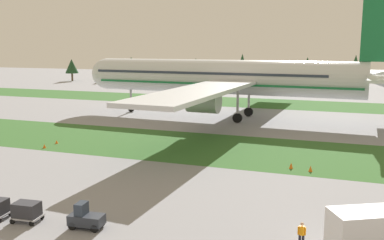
# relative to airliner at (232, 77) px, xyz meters

# --- Properties ---
(grass_strip_near) EXTENTS (320.00, 17.69, 0.01)m
(grass_strip_near) POSITION_rel_airliner_xyz_m (3.27, -23.60, -7.79)
(grass_strip_near) COLOR #336028
(grass_strip_near) RESTS_ON ground
(grass_strip_far) EXTENTS (320.00, 17.69, 0.01)m
(grass_strip_far) POSITION_rel_airliner_xyz_m (3.27, 23.77, -7.79)
(grass_strip_far) COLOR #336028
(grass_strip_far) RESTS_ON ground
(airliner) EXTENTS (60.69, 74.66, 21.74)m
(airliner) POSITION_rel_airliner_xyz_m (0.00, 0.00, 0.00)
(airliner) COLOR silver
(airliner) RESTS_ON ground
(baggage_tug) EXTENTS (2.72, 1.55, 1.97)m
(baggage_tug) POSITION_rel_airliner_xyz_m (1.91, -51.29, -6.98)
(baggage_tug) COLOR #2D333D
(baggage_tug) RESTS_ON ground
(cargo_dolly_lead) EXTENTS (2.34, 1.71, 1.55)m
(cargo_dolly_lead) POSITION_rel_airliner_xyz_m (-3.09, -51.79, -6.87)
(cargo_dolly_lead) COLOR #A3A3A8
(cargo_dolly_lead) RESTS_ON ground
(catering_truck) EXTENTS (7.21, 5.33, 3.58)m
(catering_truck) POSITION_rel_airliner_xyz_m (22.25, -49.78, -5.84)
(catering_truck) COLOR silver
(catering_truck) RESTS_ON ground
(ground_crew_loader) EXTENTS (0.56, 0.36, 1.74)m
(ground_crew_loader) POSITION_rel_airliner_xyz_m (17.46, -48.93, -6.84)
(ground_crew_loader) COLOR black
(ground_crew_loader) RESTS_ON ground
(taxiway_marker_0) EXTENTS (0.44, 0.44, 0.46)m
(taxiway_marker_0) POSITION_rel_airliner_xyz_m (-17.89, -28.42, -7.56)
(taxiway_marker_0) COLOR orange
(taxiway_marker_0) RESTS_ON ground
(taxiway_marker_1) EXTENTS (0.44, 0.44, 0.69)m
(taxiway_marker_1) POSITION_rel_airliner_xyz_m (14.55, -30.00, -7.45)
(taxiway_marker_1) COLOR orange
(taxiway_marker_1) RESTS_ON ground
(taxiway_marker_2) EXTENTS (0.44, 0.44, 0.65)m
(taxiway_marker_2) POSITION_rel_airliner_xyz_m (16.68, -30.49, -7.46)
(taxiway_marker_2) COLOR orange
(taxiway_marker_2) RESTS_ON ground
(taxiway_marker_3) EXTENTS (0.44, 0.44, 0.55)m
(taxiway_marker_3) POSITION_rel_airliner_xyz_m (-17.73, -31.23, -7.52)
(taxiway_marker_3) COLOR orange
(taxiway_marker_3) RESTS_ON ground
(distant_tree_line) EXTENTS (168.47, 10.19, 12.58)m
(distant_tree_line) POSITION_rel_airliner_xyz_m (2.74, 64.80, -1.40)
(distant_tree_line) COLOR #4C3823
(distant_tree_line) RESTS_ON ground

